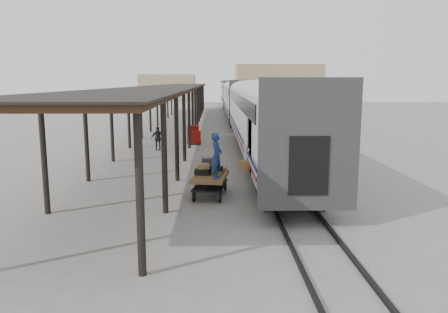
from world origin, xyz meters
The scene contains 11 objects.
ground centered at (0.00, 0.00, 0.00)m, with size 160.00×160.00×0.00m, color slate.
train centered at (3.19, 33.79, 2.69)m, with size 3.45×76.01×4.01m.
canopy centered at (-3.40, 24.00, 4.00)m, with size 4.90×64.30×4.15m.
rails centered at (3.20, 34.00, 0.06)m, with size 1.54×150.00×0.12m.
building_far centered at (14.00, 78.00, 4.00)m, with size 18.00×10.00×8.00m, color tan.
building_left centered at (-10.00, 82.00, 3.00)m, with size 12.00×8.00×6.00m, color tan.
baggage_cart centered at (0.20, 0.24, 0.65)m, with size 1.57×2.55×0.86m.
suitcase_stack centered at (0.13, 0.60, 1.07)m, with size 1.32×1.12×0.60m.
luggage_tug centered at (-1.17, 15.21, 0.60)m, with size 1.11×1.59×1.30m.
porter centered at (0.45, -0.41, 1.75)m, with size 0.65×0.43×1.78m, color navy.
pedestrian centered at (-3.37, 12.04, 0.80)m, with size 0.94×0.39×1.60m, color black.
Camera 1 is at (0.37, -16.78, 4.55)m, focal length 35.00 mm.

